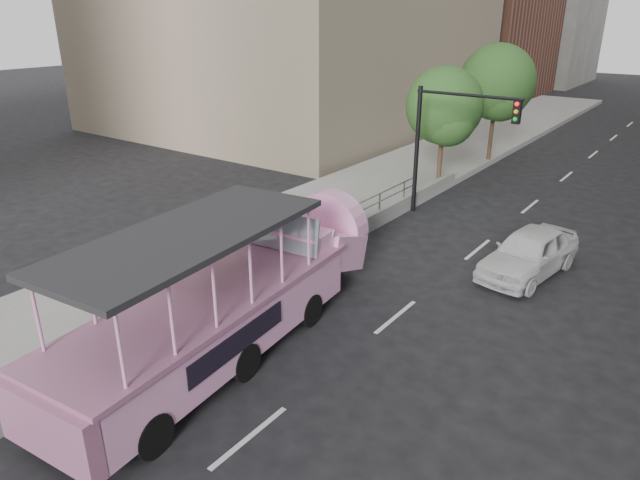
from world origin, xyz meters
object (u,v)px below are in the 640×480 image
duck_boat (236,296)px  traffic_signal (445,132)px  street_tree_far (498,85)px  street_tree_near (445,109)px  pedestrian_far (231,241)px  pedestrian_mid (104,287)px  parking_sign (264,236)px  car (529,252)px

duck_boat → traffic_signal: size_ratio=2.07×
traffic_signal → street_tree_far: street_tree_far is taller
duck_boat → street_tree_near: size_ratio=1.88×
duck_boat → street_tree_near: bearing=96.0°
pedestrian_far → traffic_signal: size_ratio=0.29×
street_tree_near → pedestrian_mid: bearing=-95.9°
traffic_signal → street_tree_far: size_ratio=0.81×
pedestrian_mid → street_tree_near: street_tree_near is taller
parking_sign → street_tree_near: 13.08m
car → parking_sign: (-5.99, -5.99, 1.09)m
pedestrian_far → street_tree_near: street_tree_near is taller
car → street_tree_near: street_tree_near is taller
duck_boat → car: size_ratio=2.43×
traffic_signal → street_tree_far: bearing=98.4°
pedestrian_mid → pedestrian_far: bearing=38.6°
pedestrian_far → parking_sign: (1.90, -0.54, 0.78)m
car → traffic_signal: 6.51m
car → street_tree_near: bearing=141.2°
pedestrian_mid → parking_sign: (2.12, 3.99, 0.66)m
traffic_signal → pedestrian_mid: bearing=-104.0°
duck_boat → street_tree_far: size_ratio=1.67×
pedestrian_far → traffic_signal: (3.13, 8.95, 2.44)m
parking_sign → street_tree_near: bearing=91.6°
street_tree_near → street_tree_far: 6.02m
street_tree_near → pedestrian_far: bearing=-97.1°
car → traffic_signal: size_ratio=0.85×
duck_boat → pedestrian_far: 4.38m
pedestrian_mid → street_tree_far: size_ratio=0.27×
duck_boat → pedestrian_mid: bearing=-156.0°
car → street_tree_near: 9.89m
traffic_signal → street_tree_near: street_tree_near is taller
duck_boat → street_tree_far: 21.68m
duck_boat → parking_sign: bearing=116.6°
street_tree_far → parking_sign: bearing=-89.5°
duck_boat → pedestrian_far: bearing=136.0°
pedestrian_mid → street_tree_near: bearing=35.4°
traffic_signal → street_tree_near: bearing=115.0°
duck_boat → parking_sign: (-1.25, 2.50, 0.54)m
duck_boat → street_tree_far: (-1.41, 21.42, 3.00)m
duck_boat → parking_sign: 2.84m
car → pedestrian_far: size_ratio=2.90×
duck_boat → pedestrian_mid: duck_boat is taller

